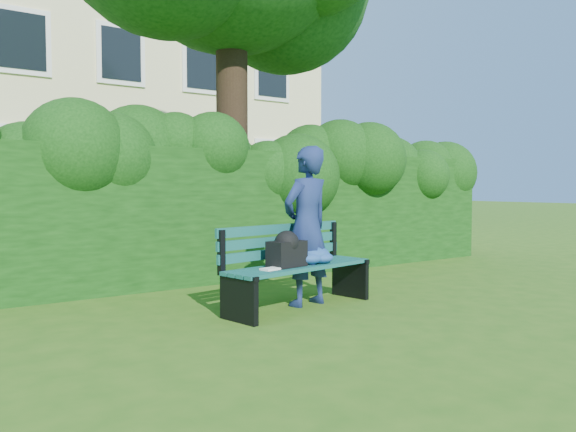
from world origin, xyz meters
TOP-DOWN VIEW (x-y plane):
  - ground at (0.00, 0.00)m, footprint 80.00×80.00m
  - apartment_building at (-0.00, 13.99)m, footprint 16.00×8.08m
  - hedge at (0.00, 2.20)m, footprint 10.00×1.00m
  - park_bench at (-0.33, -0.05)m, footprint 1.89×0.87m
  - man_reading at (-0.17, 0.00)m, footprint 0.70×0.52m

SIDE VIEW (x-z plane):
  - ground at x=0.00m, z-range 0.00..0.00m
  - park_bench at x=-0.33m, z-range 0.06..0.95m
  - man_reading at x=-0.17m, z-range 0.00..1.74m
  - hedge at x=0.00m, z-range 0.00..1.80m
  - apartment_building at x=0.00m, z-range 0.00..12.00m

